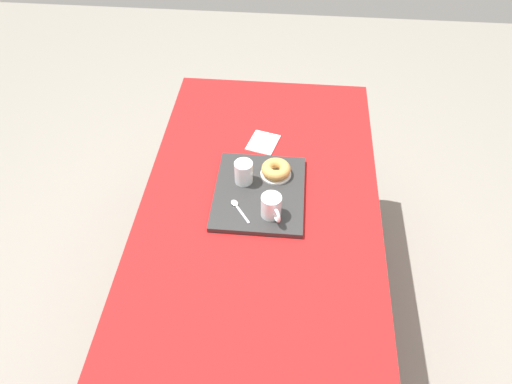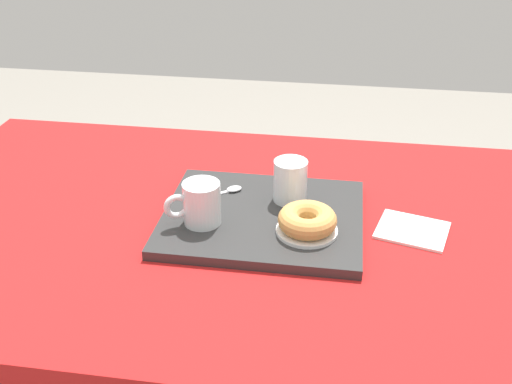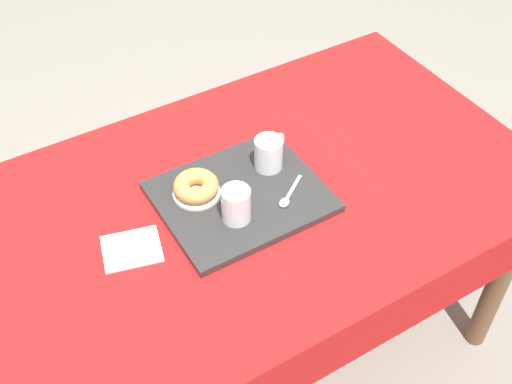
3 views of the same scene
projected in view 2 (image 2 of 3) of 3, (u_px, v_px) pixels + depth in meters
The scene contains 8 objects.
dining_table at pixel (256, 261), 1.29m from camera, with size 1.55×0.89×0.73m.
serving_tray at pixel (263, 218), 1.24m from camera, with size 0.40×0.34×0.02m, color #2D2D2D.
tea_mug_left at pixel (201, 205), 1.19m from camera, with size 0.11×0.08×0.09m.
water_glass_near at pixel (290, 183), 1.26m from camera, with size 0.07×0.07×0.09m.
donut_plate_left at pixel (307, 231), 1.17m from camera, with size 0.12×0.12×0.01m, color white.
sugar_donut_left at pixel (307, 220), 1.16m from camera, with size 0.11×0.11×0.04m, color tan.
teaspoon_near at pixel (228, 191), 1.31m from camera, with size 0.11×0.08×0.01m.
paper_napkin at pixel (412, 230), 1.21m from camera, with size 0.13×0.11×0.01m, color white.
Camera 2 is at (-0.16, 1.04, 1.39)m, focal length 42.76 mm.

